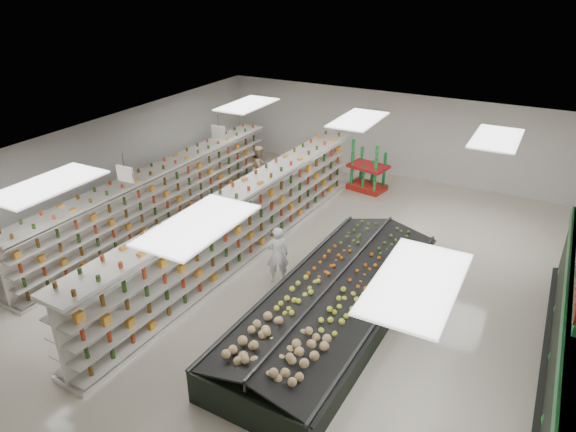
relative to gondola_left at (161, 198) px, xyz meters
The scene contains 12 objects.
floor 5.15m from the gondola_left, ahead, with size 16.00×16.00×0.00m, color beige.
ceiling 5.59m from the gondola_left, ahead, with size 14.00×16.00×0.02m, color white.
wall_back 9.08m from the gondola_left, 56.04° to the left, with size 14.00×0.02×3.20m, color silver.
wall_left 2.14m from the gondola_left, 165.73° to the right, with size 0.02×16.00×3.20m, color silver.
aisle_sign_near 3.38m from the gondola_left, 63.30° to the right, with size 0.52×0.06×0.75m.
aisle_sign_far 2.73m from the gondola_left, 50.18° to the left, with size 0.52×0.06×0.75m.
gondola_left is the anchor object (origin of this frame).
gondola_center 3.42m from the gondola_left, ahead, with size 1.37×11.90×2.06m.
produce_island 7.06m from the gondola_left, 16.51° to the right, with size 2.88×7.41×1.09m.
soda_endcap 7.35m from the gondola_left, 49.47° to the left, with size 1.48×1.14×1.70m.
shopper_main 5.00m from the gondola_left, 14.20° to the right, with size 0.57×0.37×1.56m, color silver.
shopper_background 4.10m from the gondola_left, 72.12° to the left, with size 0.78×0.48×1.61m, color #97795D.
Camera 1 is at (5.33, -10.54, 7.38)m, focal length 32.00 mm.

